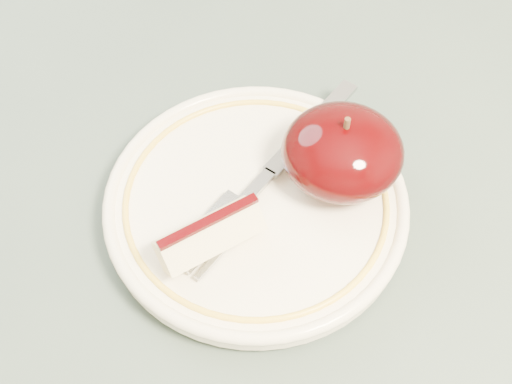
# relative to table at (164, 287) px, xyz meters

# --- Properties ---
(table) EXTENTS (0.90, 0.90, 0.75)m
(table) POSITION_rel_table_xyz_m (0.00, 0.00, 0.00)
(table) COLOR brown
(table) RESTS_ON ground
(plate) EXTENTS (0.21, 0.21, 0.02)m
(plate) POSITION_rel_table_xyz_m (0.07, 0.02, 0.10)
(plate) COLOR #F4E7CD
(plate) RESTS_ON table
(apple_half) EXTENTS (0.08, 0.08, 0.06)m
(apple_half) POSITION_rel_table_xyz_m (0.13, 0.04, 0.13)
(apple_half) COLOR black
(apple_half) RESTS_ON plate
(apple_wedge) EXTENTS (0.07, 0.06, 0.03)m
(apple_wedge) POSITION_rel_table_xyz_m (0.05, -0.02, 0.12)
(apple_wedge) COLOR beige
(apple_wedge) RESTS_ON plate
(fork) EXTENTS (0.12, 0.18, 0.00)m
(fork) POSITION_rel_table_xyz_m (0.08, 0.04, 0.11)
(fork) COLOR #919499
(fork) RESTS_ON plate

